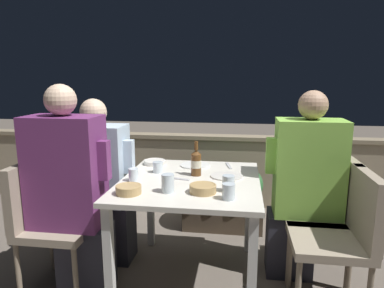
{
  "coord_description": "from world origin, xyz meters",
  "views": [
    {
      "loc": [
        0.31,
        -2.12,
        1.38
      ],
      "look_at": [
        0.0,
        0.07,
        0.94
      ],
      "focal_mm": 32.0,
      "sensor_mm": 36.0,
      "label": 1
    }
  ],
  "objects_px": {
    "chair_left_near": "(45,213)",
    "chair_left_far": "(77,193)",
    "chair_right_near": "(346,228)",
    "person_green_blouse": "(303,186)",
    "person_purple_stripe": "(72,192)",
    "chair_right_far": "(331,206)",
    "beer_bottle": "(196,162)",
    "person_blue_shirt": "(101,182)"
  },
  "relations": [
    {
      "from": "chair_left_near",
      "to": "chair_left_far",
      "type": "bearing_deg",
      "value": 86.49
    },
    {
      "from": "chair_right_near",
      "to": "person_green_blouse",
      "type": "bearing_deg",
      "value": 118.63
    },
    {
      "from": "chair_right_near",
      "to": "person_green_blouse",
      "type": "distance_m",
      "value": 0.42
    },
    {
      "from": "chair_left_near",
      "to": "person_purple_stripe",
      "type": "height_order",
      "value": "person_purple_stripe"
    },
    {
      "from": "chair_left_far",
      "to": "person_green_blouse",
      "type": "bearing_deg",
      "value": -0.12
    },
    {
      "from": "person_green_blouse",
      "to": "person_purple_stripe",
      "type": "bearing_deg",
      "value": -165.09
    },
    {
      "from": "chair_left_near",
      "to": "chair_right_near",
      "type": "xyz_separation_m",
      "value": [
        1.85,
        0.04,
        0.0
      ]
    },
    {
      "from": "chair_right_near",
      "to": "chair_right_far",
      "type": "xyz_separation_m",
      "value": [
        0.0,
        0.35,
        0.0
      ]
    },
    {
      "from": "person_purple_stripe",
      "to": "chair_left_far",
      "type": "distance_m",
      "value": 0.45
    },
    {
      "from": "chair_left_near",
      "to": "chair_left_far",
      "type": "distance_m",
      "value": 0.39
    },
    {
      "from": "person_purple_stripe",
      "to": "beer_bottle",
      "type": "bearing_deg",
      "value": 22.1
    },
    {
      "from": "person_blue_shirt",
      "to": "chair_right_far",
      "type": "height_order",
      "value": "person_blue_shirt"
    },
    {
      "from": "person_blue_shirt",
      "to": "chair_right_far",
      "type": "xyz_separation_m",
      "value": [
        1.63,
        -0.0,
        -0.09
      ]
    },
    {
      "from": "chair_right_near",
      "to": "person_blue_shirt",
      "type": "bearing_deg",
      "value": 167.8
    },
    {
      "from": "chair_left_far",
      "to": "chair_right_far",
      "type": "xyz_separation_m",
      "value": [
        1.83,
        -0.0,
        0.0
      ]
    },
    {
      "from": "person_purple_stripe",
      "to": "chair_left_far",
      "type": "relative_size",
      "value": 1.57
    },
    {
      "from": "person_purple_stripe",
      "to": "person_blue_shirt",
      "type": "bearing_deg",
      "value": 85.98
    },
    {
      "from": "chair_right_far",
      "to": "person_green_blouse",
      "type": "xyz_separation_m",
      "value": [
        -0.19,
        -0.0,
        0.13
      ]
    },
    {
      "from": "chair_left_near",
      "to": "person_green_blouse",
      "type": "distance_m",
      "value": 1.71
    },
    {
      "from": "chair_right_near",
      "to": "beer_bottle",
      "type": "height_order",
      "value": "beer_bottle"
    },
    {
      "from": "chair_left_far",
      "to": "person_green_blouse",
      "type": "distance_m",
      "value": 1.64
    },
    {
      "from": "chair_left_near",
      "to": "person_green_blouse",
      "type": "height_order",
      "value": "person_green_blouse"
    },
    {
      "from": "person_purple_stripe",
      "to": "chair_right_far",
      "type": "distance_m",
      "value": 1.71
    },
    {
      "from": "beer_bottle",
      "to": "chair_left_near",
      "type": "bearing_deg",
      "value": -162.11
    },
    {
      "from": "person_blue_shirt",
      "to": "beer_bottle",
      "type": "xyz_separation_m",
      "value": [
        0.72,
        -0.09,
        0.2
      ]
    },
    {
      "from": "person_blue_shirt",
      "to": "person_purple_stripe",
      "type": "bearing_deg",
      "value": -94.02
    },
    {
      "from": "chair_right_near",
      "to": "beer_bottle",
      "type": "xyz_separation_m",
      "value": [
        -0.91,
        0.26,
        0.29
      ]
    },
    {
      "from": "chair_left_far",
      "to": "beer_bottle",
      "type": "height_order",
      "value": "beer_bottle"
    },
    {
      "from": "chair_left_far",
      "to": "chair_right_near",
      "type": "bearing_deg",
      "value": -10.93
    },
    {
      "from": "chair_left_near",
      "to": "chair_right_near",
      "type": "distance_m",
      "value": 1.85
    },
    {
      "from": "person_purple_stripe",
      "to": "chair_left_far",
      "type": "height_order",
      "value": "person_purple_stripe"
    },
    {
      "from": "chair_left_near",
      "to": "person_blue_shirt",
      "type": "distance_m",
      "value": 0.46
    },
    {
      "from": "chair_left_far",
      "to": "chair_right_far",
      "type": "bearing_deg",
      "value": -0.11
    },
    {
      "from": "beer_bottle",
      "to": "person_blue_shirt",
      "type": "bearing_deg",
      "value": 172.82
    },
    {
      "from": "chair_left_near",
      "to": "chair_left_far",
      "type": "relative_size",
      "value": 1.0
    },
    {
      "from": "person_purple_stripe",
      "to": "chair_right_near",
      "type": "bearing_deg",
      "value": 1.43
    },
    {
      "from": "person_purple_stripe",
      "to": "chair_left_far",
      "type": "xyz_separation_m",
      "value": [
        -0.17,
        0.39,
        -0.15
      ]
    },
    {
      "from": "chair_left_near",
      "to": "chair_right_near",
      "type": "bearing_deg",
      "value": 1.28
    },
    {
      "from": "person_purple_stripe",
      "to": "person_blue_shirt",
      "type": "relative_size",
      "value": 1.09
    },
    {
      "from": "chair_left_near",
      "to": "beer_bottle",
      "type": "relative_size",
      "value": 3.62
    },
    {
      "from": "person_purple_stripe",
      "to": "chair_right_near",
      "type": "relative_size",
      "value": 1.57
    },
    {
      "from": "person_green_blouse",
      "to": "beer_bottle",
      "type": "distance_m",
      "value": 0.74
    }
  ]
}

